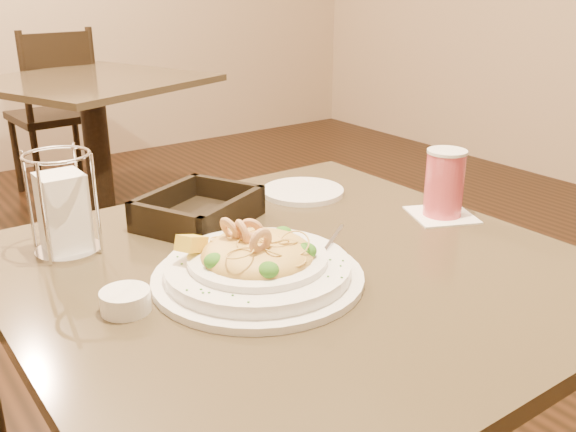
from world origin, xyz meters
TOP-DOWN VIEW (x-y plane):
  - main_table at (0.00, 0.00)m, footprint 0.90×0.90m
  - background_table at (0.44, 2.19)m, footprint 1.16×1.16m
  - dining_chair_far at (0.44, 2.79)m, footprint 0.44×0.44m
  - pasta_bowl at (-0.08, -0.02)m, footprint 0.36×0.33m
  - drink_glass at (0.37, 0.01)m, footprint 0.16×0.16m
  - bread_basket at (-0.04, 0.26)m, footprint 0.27×0.25m
  - napkin_caddy at (-0.29, 0.28)m, footprint 0.11×0.11m
  - side_plate at (0.23, 0.28)m, footprint 0.23×0.23m
  - butter_ramekin at (-0.29, 0.02)m, footprint 0.09×0.09m

SIDE VIEW (x-z plane):
  - dining_chair_far at x=0.44m, z-range 0.03..0.96m
  - main_table at x=0.00m, z-range 0.14..0.87m
  - background_table at x=0.44m, z-range 0.14..0.87m
  - side_plate at x=0.23m, z-range 0.74..0.75m
  - butter_ramekin at x=-0.29m, z-range 0.74..0.77m
  - bread_basket at x=-0.04m, z-range 0.73..0.79m
  - pasta_bowl at x=-0.08m, z-range 0.72..0.82m
  - drink_glass at x=0.37m, z-range 0.74..0.87m
  - napkin_caddy at x=-0.29m, z-range 0.73..0.90m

